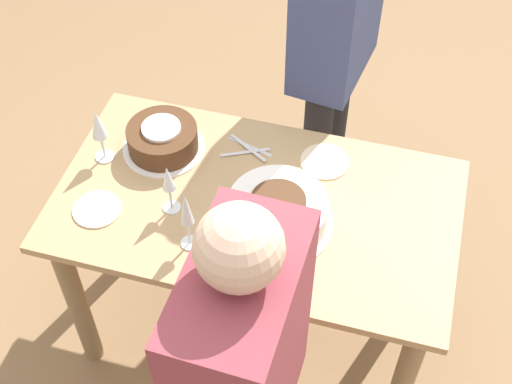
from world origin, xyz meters
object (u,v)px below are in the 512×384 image
(cake_front_chocolate, at_px, (163,139))
(person_watching, at_px, (243,380))
(cake_center_white, at_px, (278,212))
(wine_glass_far, at_px, (168,181))
(wine_glass_extra, at_px, (98,127))
(wine_glass_near, at_px, (186,212))
(person_cutting, at_px, (336,24))

(cake_front_chocolate, height_order, person_watching, person_watching)
(cake_center_white, relative_size, wine_glass_far, 1.83)
(cake_center_white, height_order, wine_glass_extra, wine_glass_extra)
(wine_glass_extra, bearing_deg, person_watching, 133.72)
(cake_front_chocolate, distance_m, wine_glass_far, 0.28)
(cake_center_white, relative_size, person_watching, 0.22)
(cake_front_chocolate, bearing_deg, wine_glass_near, 121.32)
(cake_front_chocolate, height_order, wine_glass_far, wine_glass_far)
(person_cutting, bearing_deg, wine_glass_near, -8.87)
(cake_front_chocolate, height_order, person_cutting, person_cutting)
(cake_center_white, relative_size, wine_glass_near, 1.50)
(wine_glass_near, height_order, wine_glass_far, wine_glass_near)
(wine_glass_far, bearing_deg, wine_glass_extra, -27.00)
(wine_glass_far, bearing_deg, person_watching, 124.92)
(person_cutting, bearing_deg, cake_front_chocolate, -35.41)
(person_cutting, height_order, person_watching, person_cutting)
(wine_glass_far, height_order, wine_glass_extra, wine_glass_extra)
(wine_glass_extra, bearing_deg, cake_front_chocolate, -152.93)
(wine_glass_near, bearing_deg, cake_center_white, -147.79)
(cake_center_white, bearing_deg, cake_front_chocolate, -24.70)
(wine_glass_far, distance_m, wine_glass_extra, 0.33)
(wine_glass_near, bearing_deg, person_cutting, -106.64)
(cake_center_white, bearing_deg, wine_glass_far, 5.32)
(cake_center_white, xyz_separation_m, cake_front_chocolate, (0.45, -0.21, -0.00))
(wine_glass_far, xyz_separation_m, person_watching, (-0.41, 0.58, 0.04))
(cake_front_chocolate, height_order, wine_glass_extra, wine_glass_extra)
(cake_front_chocolate, bearing_deg, wine_glass_extra, 27.07)
(wine_glass_extra, xyz_separation_m, person_watching, (-0.70, 0.73, 0.03))
(cake_center_white, bearing_deg, person_watching, 96.46)
(cake_front_chocolate, xyz_separation_m, wine_glass_extra, (0.18, 0.09, 0.09))
(cake_front_chocolate, bearing_deg, cake_center_white, 155.30)
(wine_glass_far, relative_size, wine_glass_extra, 0.92)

